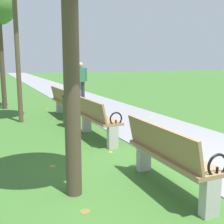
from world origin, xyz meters
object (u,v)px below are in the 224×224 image
(park_bench_2, at_px, (96,118))
(park_bench_3, at_px, (64,101))
(park_bench_1, at_px, (168,155))
(trash_bin, at_px, (71,111))
(pedestrian_walking, at_px, (81,80))

(park_bench_2, distance_m, park_bench_3, 2.85)
(park_bench_1, xyz_separation_m, trash_bin, (-0.15, 4.17, -0.06))
(park_bench_1, xyz_separation_m, pedestrian_walking, (1.32, 8.03, 0.44))
(park_bench_1, relative_size, park_bench_2, 0.99)
(pedestrian_walking, bearing_deg, park_bench_3, -118.22)
(park_bench_3, height_order, pedestrian_walking, pedestrian_walking)
(pedestrian_walking, height_order, trash_bin, pedestrian_walking)
(pedestrian_walking, bearing_deg, park_bench_1, -99.32)
(park_bench_1, height_order, trash_bin, park_bench_1)
(park_bench_2, bearing_deg, park_bench_3, 90.00)
(park_bench_3, bearing_deg, park_bench_1, -90.00)
(park_bench_1, distance_m, park_bench_3, 5.58)
(park_bench_1, relative_size, pedestrian_walking, 0.99)
(park_bench_2, height_order, pedestrian_walking, pedestrian_walking)
(park_bench_1, distance_m, pedestrian_walking, 8.15)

